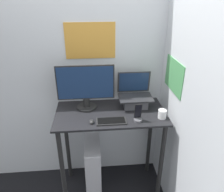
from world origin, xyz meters
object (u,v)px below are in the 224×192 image
computer_tower (93,163)px  mouse (92,122)px  monitor (86,88)px  cell_phone (138,116)px  keyboard (111,121)px  laptop (135,98)px

computer_tower → mouse: bearing=-87.7°
monitor → cell_phone: bearing=-31.9°
keyboard → cell_phone: cell_phone is taller
mouse → computer_tower: bearing=92.3°
laptop → mouse: size_ratio=5.08×
mouse → computer_tower: size_ratio=0.11×
laptop → keyboard: laptop is taller
keyboard → cell_phone: 0.25m
keyboard → laptop: bearing=46.9°
keyboard → computer_tower: keyboard is taller
keyboard → cell_phone: (0.25, -0.00, 0.04)m
monitor → keyboard: bearing=-51.9°
laptop → monitor: (-0.50, -0.00, 0.13)m
monitor → computer_tower: 0.96m
mouse → cell_phone: 0.43m
mouse → computer_tower: mouse is taller
keyboard → mouse: (-0.18, -0.00, 0.01)m
cell_phone → monitor: bearing=148.1°
mouse → laptop: bearing=32.9°
keyboard → mouse: size_ratio=4.08×
cell_phone → computer_tower: bearing=147.1°
computer_tower → monitor: bearing=162.2°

